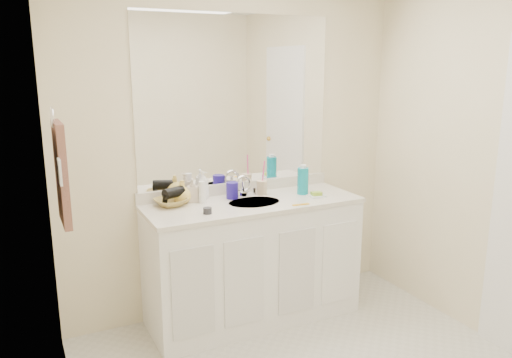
% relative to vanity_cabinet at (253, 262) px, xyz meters
% --- Properties ---
extents(wall_back, '(2.60, 0.02, 2.40)m').
position_rel_vanity_cabinet_xyz_m(wall_back, '(0.00, 0.28, 0.77)').
color(wall_back, '#F6E9C0').
rests_on(wall_back, floor).
extents(wall_left, '(0.02, 2.60, 2.40)m').
position_rel_vanity_cabinet_xyz_m(wall_left, '(-1.30, -1.02, 0.77)').
color(wall_left, '#F6E9C0').
rests_on(wall_left, floor).
extents(vanity_cabinet, '(1.50, 0.55, 0.85)m').
position_rel_vanity_cabinet_xyz_m(vanity_cabinet, '(0.00, 0.00, 0.00)').
color(vanity_cabinet, white).
rests_on(vanity_cabinet, floor).
extents(countertop, '(1.52, 0.57, 0.03)m').
position_rel_vanity_cabinet_xyz_m(countertop, '(0.00, 0.00, 0.44)').
color(countertop, silver).
rests_on(countertop, vanity_cabinet).
extents(backsplash, '(1.52, 0.03, 0.08)m').
position_rel_vanity_cabinet_xyz_m(backsplash, '(0.00, 0.26, 0.50)').
color(backsplash, silver).
rests_on(backsplash, countertop).
extents(sink_basin, '(0.37, 0.37, 0.02)m').
position_rel_vanity_cabinet_xyz_m(sink_basin, '(0.00, -0.02, 0.44)').
color(sink_basin, beige).
rests_on(sink_basin, countertop).
extents(faucet, '(0.02, 0.02, 0.11)m').
position_rel_vanity_cabinet_xyz_m(faucet, '(0.00, 0.16, 0.51)').
color(faucet, silver).
rests_on(faucet, countertop).
extents(mirror, '(1.48, 0.01, 1.20)m').
position_rel_vanity_cabinet_xyz_m(mirror, '(0.00, 0.27, 1.14)').
color(mirror, white).
rests_on(mirror, wall_back).
extents(blue_mug, '(0.10, 0.10, 0.12)m').
position_rel_vanity_cabinet_xyz_m(blue_mug, '(-0.10, 0.13, 0.51)').
color(blue_mug, '#221591').
rests_on(blue_mug, countertop).
extents(tan_cup, '(0.10, 0.10, 0.10)m').
position_rel_vanity_cabinet_xyz_m(tan_cup, '(0.14, 0.13, 0.51)').
color(tan_cup, beige).
rests_on(tan_cup, countertop).
extents(toothbrush, '(0.02, 0.04, 0.21)m').
position_rel_vanity_cabinet_xyz_m(toothbrush, '(0.15, 0.13, 0.60)').
color(toothbrush, '#F74197').
rests_on(toothbrush, tan_cup).
extents(mouthwash_bottle, '(0.09, 0.09, 0.20)m').
position_rel_vanity_cabinet_xyz_m(mouthwash_bottle, '(0.42, 0.02, 0.55)').
color(mouthwash_bottle, '#0D8EA3').
rests_on(mouthwash_bottle, countertop).
extents(soap_dish, '(0.11, 0.09, 0.01)m').
position_rel_vanity_cabinet_xyz_m(soap_dish, '(0.46, -0.10, 0.46)').
color(soap_dish, white).
rests_on(soap_dish, countertop).
extents(green_soap, '(0.08, 0.07, 0.03)m').
position_rel_vanity_cabinet_xyz_m(green_soap, '(0.46, -0.10, 0.48)').
color(green_soap, '#8EB82C').
rests_on(green_soap, soap_dish).
extents(orange_comb, '(0.12, 0.03, 0.01)m').
position_rel_vanity_cabinet_xyz_m(orange_comb, '(0.25, -0.23, 0.46)').
color(orange_comb, orange).
rests_on(orange_comb, countertop).
extents(dark_jar, '(0.06, 0.06, 0.04)m').
position_rel_vanity_cabinet_xyz_m(dark_jar, '(-0.39, -0.14, 0.47)').
color(dark_jar, '#2A2A30').
rests_on(dark_jar, countertop).
extents(extra_white_bottle, '(0.06, 0.06, 0.15)m').
position_rel_vanity_cabinet_xyz_m(extra_white_bottle, '(-0.33, 0.12, 0.53)').
color(extra_white_bottle, white).
rests_on(extra_white_bottle, countertop).
extents(soap_bottle_white, '(0.10, 0.10, 0.19)m').
position_rel_vanity_cabinet_xyz_m(soap_bottle_white, '(-0.28, 0.23, 0.55)').
color(soap_bottle_white, white).
rests_on(soap_bottle_white, countertop).
extents(soap_bottle_cream, '(0.09, 0.10, 0.16)m').
position_rel_vanity_cabinet_xyz_m(soap_bottle_cream, '(-0.38, 0.18, 0.54)').
color(soap_bottle_cream, beige).
rests_on(soap_bottle_cream, countertop).
extents(soap_bottle_yellow, '(0.16, 0.16, 0.16)m').
position_rel_vanity_cabinet_xyz_m(soap_bottle_yellow, '(-0.45, 0.18, 0.53)').
color(soap_bottle_yellow, '#FAD661').
rests_on(soap_bottle_yellow, countertop).
extents(wicker_basket, '(0.26, 0.26, 0.05)m').
position_rel_vanity_cabinet_xyz_m(wicker_basket, '(-0.55, 0.14, 0.48)').
color(wicker_basket, olive).
rests_on(wicker_basket, countertop).
extents(hair_dryer, '(0.16, 0.12, 0.07)m').
position_rel_vanity_cabinet_xyz_m(hair_dryer, '(-0.53, 0.14, 0.54)').
color(hair_dryer, black).
rests_on(hair_dryer, wicker_basket).
extents(towel_ring, '(0.01, 0.11, 0.11)m').
position_rel_vanity_cabinet_xyz_m(towel_ring, '(-1.27, -0.25, 1.12)').
color(towel_ring, silver).
rests_on(towel_ring, wall_left).
extents(hand_towel, '(0.04, 0.32, 0.55)m').
position_rel_vanity_cabinet_xyz_m(hand_towel, '(-1.25, -0.25, 0.82)').
color(hand_towel, brown).
rests_on(hand_towel, towel_ring).
extents(switch_plate, '(0.01, 0.08, 0.13)m').
position_rel_vanity_cabinet_xyz_m(switch_plate, '(-1.27, -0.45, 0.88)').
color(switch_plate, silver).
rests_on(switch_plate, wall_left).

